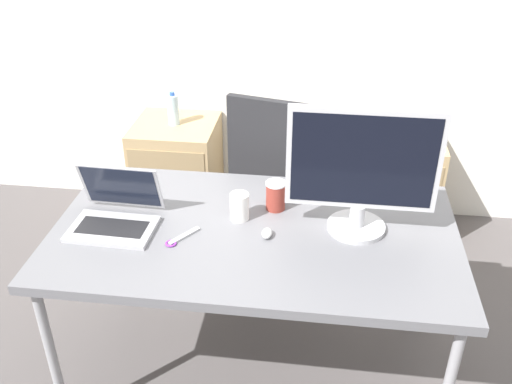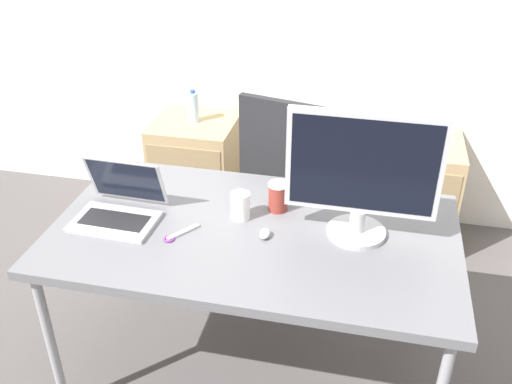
{
  "view_description": "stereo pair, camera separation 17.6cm",
  "coord_description": "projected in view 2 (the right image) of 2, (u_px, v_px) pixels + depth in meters",
  "views": [
    {
      "loc": [
        0.24,
        -1.86,
        2.07
      ],
      "look_at": [
        0.0,
        0.05,
        0.93
      ],
      "focal_mm": 40.0,
      "sensor_mm": 36.0,
      "label": 1
    },
    {
      "loc": [
        0.42,
        -1.83,
        2.07
      ],
      "look_at": [
        0.0,
        0.05,
        0.93
      ],
      "focal_mm": 40.0,
      "sensor_mm": 36.0,
      "label": 2
    }
  ],
  "objects": [
    {
      "name": "mouse",
      "position": [
        265.0,
        234.0,
        2.22
      ],
      "size": [
        0.04,
        0.06,
        0.03
      ],
      "color": "silver",
      "rests_on": "desk"
    },
    {
      "name": "office_chair",
      "position": [
        294.0,
        206.0,
        3.12
      ],
      "size": [
        0.58,
        0.61,
        1.09
      ],
      "color": "#232326",
      "rests_on": "ground_plane"
    },
    {
      "name": "scissors",
      "position": [
        178.0,
        234.0,
        2.24
      ],
      "size": [
        0.12,
        0.15,
        0.01
      ],
      "color": "#B2B2B7",
      "rests_on": "desk"
    },
    {
      "name": "monitor",
      "position": [
        362.0,
        175.0,
        2.11
      ],
      "size": [
        0.57,
        0.23,
        0.52
      ],
      "color": "#B7B7BC",
      "rests_on": "desk"
    },
    {
      "name": "desk",
      "position": [
        254.0,
        240.0,
        2.3
      ],
      "size": [
        1.61,
        0.9,
        0.78
      ],
      "color": "slate",
      "rests_on": "ground_plane"
    },
    {
      "name": "cabinet_left",
      "position": [
        197.0,
        169.0,
        3.65
      ],
      "size": [
        0.5,
        0.48,
        0.66
      ],
      "color": "tan",
      "rests_on": "ground_plane"
    },
    {
      "name": "laptop_center",
      "position": [
        119.0,
        207.0,
        2.33
      ],
      "size": [
        0.34,
        0.3,
        0.23
      ],
      "color": "#ADADB2",
      "rests_on": "desk"
    },
    {
      "name": "coffee_cup_white",
      "position": [
        241.0,
        206.0,
        2.32
      ],
      "size": [
        0.08,
        0.08,
        0.12
      ],
      "color": "white",
      "rests_on": "desk"
    },
    {
      "name": "ground_plane",
      "position": [
        254.0,
        367.0,
        2.67
      ],
      "size": [
        14.0,
        14.0,
        0.0
      ],
      "primitive_type": "plane",
      "color": "#514C4C"
    },
    {
      "name": "wall_back",
      "position": [
        311.0,
        10.0,
        3.27
      ],
      "size": [
        10.0,
        0.05,
        2.6
      ],
      "color": "white",
      "rests_on": "ground_plane"
    },
    {
      "name": "cabinet_right",
      "position": [
        412.0,
        192.0,
        3.4
      ],
      "size": [
        0.5,
        0.48,
        0.66
      ],
      "color": "tan",
      "rests_on": "ground_plane"
    },
    {
      "name": "water_bottle",
      "position": [
        193.0,
        107.0,
        3.44
      ],
      "size": [
        0.07,
        0.07,
        0.2
      ],
      "color": "silver",
      "rests_on": "cabinet_left"
    },
    {
      "name": "coffee_cup_brown",
      "position": [
        278.0,
        197.0,
        2.37
      ],
      "size": [
        0.09,
        0.09,
        0.13
      ],
      "color": "maroon",
      "rests_on": "desk"
    }
  ]
}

